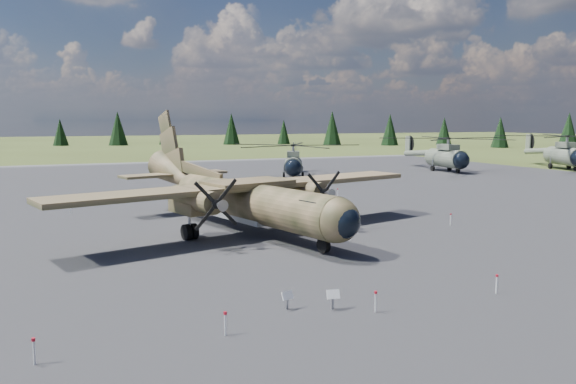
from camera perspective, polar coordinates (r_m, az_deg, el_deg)
name	(u,v)px	position (r m, az deg, el deg)	size (l,w,h in m)	color
ground	(225,245)	(33.55, -6.41, -5.42)	(500.00, 500.00, 0.00)	#51602A
apron	(187,218)	(43.05, -10.21, -2.66)	(120.00, 120.00, 0.04)	slate
transport_plane	(240,194)	(37.50, -4.86, -0.19)	(26.13, 23.38, 8.68)	#34361D
helicopter_near	(293,154)	(71.45, 0.54, 3.86)	(22.54, 22.54, 4.35)	slate
helicopter_mid	(446,147)	(84.01, 15.76, 4.39)	(21.60, 23.91, 4.94)	slate
helicopter_far	(565,145)	(94.30, 26.31, 4.29)	(26.13, 26.13, 5.16)	slate
info_placard_left	(287,297)	(22.27, -0.07, -10.64)	(0.51, 0.30, 0.75)	gray
info_placard_right	(333,296)	(22.31, 4.59, -10.53)	(0.55, 0.31, 0.81)	gray
barrier_fence	(218,238)	(33.24, -7.15, -4.66)	(33.12, 29.62, 0.85)	white
treeline	(158,167)	(32.81, -13.07, 2.50)	(293.57, 292.10, 10.86)	black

